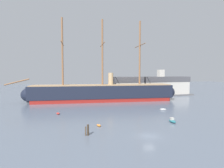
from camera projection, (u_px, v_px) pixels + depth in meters
name	position (u px, v px, depth m)	size (l,w,h in m)	color
ground_plane	(149.00, 136.00, 40.71)	(400.00, 400.00, 0.00)	slate
tall_ship	(102.00, 92.00, 89.56)	(77.16, 19.15, 37.14)	maroon
dinghy_foreground_left	(99.00, 125.00, 48.18)	(1.12, 1.93, 0.43)	orange
motorboat_foreground_right	(172.00, 121.00, 51.78)	(1.48, 3.06, 1.25)	#236670
dinghy_mid_left	(58.00, 113.00, 61.98)	(1.29, 2.29, 0.51)	#B22D28
dinghy_mid_right	(163.00, 109.00, 68.89)	(2.32, 1.72, 0.50)	silver
dinghy_far_left	(31.00, 102.00, 84.42)	(2.27, 2.83, 0.62)	#1E284C
dinghy_far_right	(152.00, 98.00, 100.66)	(2.48, 2.55, 0.59)	#1E284C
mooring_piling_nearest	(88.00, 130.00, 41.08)	(0.42, 0.42, 2.31)	#382B1E
mooring_piling_left_pair	(86.00, 131.00, 41.02)	(0.27, 0.27, 1.89)	#4C3D2D
dockside_warehouse_right	(151.00, 86.00, 111.67)	(48.69, 13.06, 14.82)	#565659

